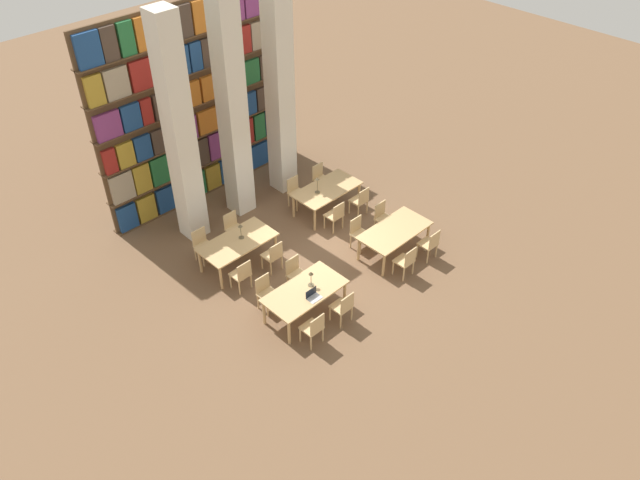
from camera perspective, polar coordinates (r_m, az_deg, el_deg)
name	(u,v)px	position (r m, az deg, el deg)	size (l,w,h in m)	color
ground_plane	(317,258)	(15.97, -0.32, -1.63)	(40.00, 40.00, 0.00)	brown
bookshelf_bank	(201,105)	(17.42, -10.80, 12.03)	(6.30, 0.35, 5.50)	brown
pillar_left	(179,134)	(15.48, -12.73, 9.45)	(0.58, 0.58, 6.00)	silver
pillar_center	(232,112)	(16.25, -8.02, 11.53)	(0.58, 0.58, 6.00)	silver
pillar_right	(280,92)	(17.13, -3.71, 13.34)	(0.58, 0.58, 6.00)	silver
reading_table_0	(305,293)	(14.07, -1.40, -4.85)	(1.90, 1.00, 0.73)	tan
chair_0	(313,328)	(13.57, -0.60, -8.04)	(0.42, 0.40, 0.88)	tan
chair_1	(266,292)	(14.40, -4.94, -4.75)	(0.42, 0.40, 0.88)	tan
chair_2	(343,307)	(14.02, 2.13, -6.10)	(0.42, 0.40, 0.88)	tan
chair_3	(296,273)	(14.83, -2.23, -3.04)	(0.42, 0.40, 0.88)	tan
desk_lamp_0	(311,276)	(13.96, -0.83, -3.35)	(0.14, 0.14, 0.40)	brown
laptop	(313,296)	(13.82, -0.61, -5.18)	(0.32, 0.22, 0.21)	silver
reading_table_1	(395,232)	(15.84, 6.84, 0.72)	(1.90, 1.00, 0.73)	tan
chair_4	(406,261)	(15.30, 7.87, -1.89)	(0.42, 0.40, 0.88)	tan
chair_5	(359,232)	(16.05, 3.57, 0.71)	(0.42, 0.40, 0.88)	tan
chair_6	(430,244)	(15.90, 10.01, -0.33)	(0.42, 0.40, 0.88)	tan
chair_7	(383,217)	(16.62, 5.77, 2.11)	(0.42, 0.40, 0.88)	tan
reading_table_2	(237,244)	(15.51, -7.55, -0.33)	(1.90, 1.00, 0.73)	tan
chair_8	(242,274)	(14.91, -7.17, -3.11)	(0.42, 0.40, 0.88)	tan
chair_9	(203,244)	(15.92, -10.69, -0.38)	(0.42, 0.40, 0.88)	tan
chair_10	(273,255)	(15.36, -4.30, -1.40)	(0.42, 0.40, 0.88)	tan
chair_11	(234,227)	(16.34, -7.91, 1.16)	(0.42, 0.40, 0.88)	tan
desk_lamp_1	(241,229)	(15.38, -7.28, 1.01)	(0.14, 0.14, 0.41)	brown
reading_table_3	(327,191)	(17.21, 0.63, 4.53)	(1.90, 1.00, 0.73)	tan
chair_12	(335,215)	(16.61, 1.42, 2.30)	(0.42, 0.40, 0.88)	tan
chair_13	(296,191)	(17.53, -2.24, 4.48)	(0.42, 0.40, 0.88)	tan
chair_14	(360,200)	(17.19, 3.70, 3.65)	(0.42, 0.40, 0.88)	tan
chair_15	(320,178)	(18.08, 0.04, 5.71)	(0.42, 0.40, 0.88)	tan
desk_lamp_2	(317,182)	(16.83, -0.24, 5.30)	(0.14, 0.14, 0.49)	brown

